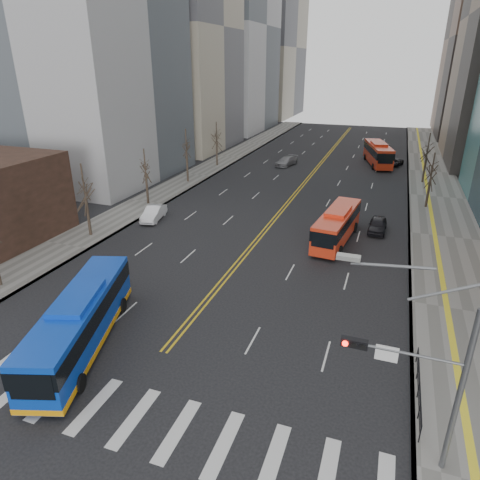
{
  "coord_description": "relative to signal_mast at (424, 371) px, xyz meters",
  "views": [
    {
      "loc": [
        11.48,
        -13.33,
        16.23
      ],
      "look_at": [
        1.27,
        15.17,
        3.53
      ],
      "focal_mm": 32.0,
      "sensor_mm": 36.0,
      "label": 1
    }
  ],
  "objects": [
    {
      "name": "red_bus_far",
      "position": [
        -4.65,
        60.08,
        -2.79
      ],
      "size": [
        5.53,
        12.1,
        3.72
      ],
      "color": "red",
      "rests_on": "ground"
    },
    {
      "name": "pedestrian_railing",
      "position": [
        0.53,
        4.0,
        -4.03
      ],
      "size": [
        0.06,
        6.06,
        1.02
      ],
      "color": "black",
      "rests_on": "sidewalk_right"
    },
    {
      "name": "centerline",
      "position": [
        -13.77,
        53.0,
        -4.85
      ],
      "size": [
        0.55,
        100.0,
        0.01
      ],
      "color": "gold",
      "rests_on": "ground"
    },
    {
      "name": "signal_mast",
      "position": [
        0.0,
        0.0,
        0.0
      ],
      "size": [
        5.37,
        0.37,
        9.39
      ],
      "color": "slate",
      "rests_on": "ground"
    },
    {
      "name": "street_trees",
      "position": [
        -20.94,
        32.55,
        0.02
      ],
      "size": [
        35.2,
        47.2,
        7.6
      ],
      "color": "#31261E",
      "rests_on": "ground"
    },
    {
      "name": "car_dark_far",
      "position": [
        -1.71,
        60.46,
        -4.33
      ],
      "size": [
        2.84,
        4.18,
        1.06
      ],
      "primitive_type": "imported",
      "rotation": [
        0.0,
        0.0,
        -0.31
      ],
      "color": "black",
      "rests_on": "ground"
    },
    {
      "name": "car_silver",
      "position": [
        -18.95,
        54.28,
        -4.11
      ],
      "size": [
        3.36,
        5.5,
        1.49
      ],
      "primitive_type": "imported",
      "rotation": [
        0.0,
        0.0,
        -0.27
      ],
      "color": "gray",
      "rests_on": "ground"
    },
    {
      "name": "office_towers",
      "position": [
        -13.64,
        66.51,
        19.07
      ],
      "size": [
        83.0,
        134.0,
        58.0
      ],
      "color": "#98989B",
      "rests_on": "ground"
    },
    {
      "name": "car_dark_mid",
      "position": [
        -2.81,
        28.01,
        -4.13
      ],
      "size": [
        1.84,
        4.3,
        1.45
      ],
      "primitive_type": "imported",
      "rotation": [
        0.0,
        0.0,
        -0.03
      ],
      "color": "black",
      "rests_on": "ground"
    },
    {
      "name": "sidewalk_right",
      "position": [
        3.73,
        43.0,
        -4.78
      ],
      "size": [
        7.0,
        130.0,
        0.15
      ],
      "primitive_type": "cube",
      "color": "slate",
      "rests_on": "ground"
    },
    {
      "name": "ground",
      "position": [
        -13.77,
        -2.0,
        -4.86
      ],
      "size": [
        220.0,
        220.0,
        0.0
      ],
      "primitive_type": "plane",
      "color": "black"
    },
    {
      "name": "crosswalk",
      "position": [
        -13.77,
        -2.0,
        -4.85
      ],
      "size": [
        26.7,
        4.0,
        0.01
      ],
      "color": "silver",
      "rests_on": "ground"
    },
    {
      "name": "car_white",
      "position": [
        -26.27,
        23.39,
        -4.09
      ],
      "size": [
        2.41,
        4.84,
        1.52
      ],
      "primitive_type": "imported",
      "rotation": [
        0.0,
        0.0,
        0.18
      ],
      "color": "white",
      "rests_on": "ground"
    },
    {
      "name": "red_bus_near",
      "position": [
        -6.46,
        24.0,
        -3.02
      ],
      "size": [
        3.44,
        10.48,
        3.29
      ],
      "color": "red",
      "rests_on": "ground"
    },
    {
      "name": "blue_bus",
      "position": [
        -18.69,
        2.0,
        -3.0
      ],
      "size": [
        6.21,
        12.41,
        3.55
      ],
      "color": "#0C3DC0",
      "rests_on": "ground"
    },
    {
      "name": "sidewalk_left",
      "position": [
        -30.27,
        43.0,
        -4.78
      ],
      "size": [
        5.0,
        130.0,
        0.15
      ],
      "primitive_type": "cube",
      "color": "slate",
      "rests_on": "ground"
    }
  ]
}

